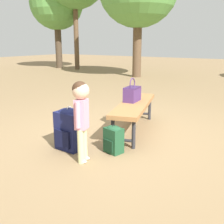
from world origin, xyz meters
name	(u,v)px	position (x,y,z in m)	size (l,w,h in m)	color
ground_plane	(116,136)	(0.00, 0.00, 0.00)	(40.00, 40.00, 0.00)	#8C704C
park_bench	(134,106)	(-0.37, 0.10, 0.39)	(1.65, 0.84, 0.45)	#9E6B3D
handbag	(132,93)	(-0.45, 0.01, 0.58)	(0.34, 0.21, 0.37)	#4C2D66
child_standing	(81,109)	(0.92, 0.12, 0.63)	(0.25, 0.19, 0.94)	#CCCC8C
backpack_large	(70,128)	(0.71, -0.26, 0.28)	(0.31, 0.35, 0.57)	#191E4C
backpack_small	(114,139)	(0.51, 0.28, 0.18)	(0.23, 0.25, 0.37)	#1E4C2D
tree_back	(56,3)	(-7.38, -8.20, 3.25)	(2.69, 2.69, 4.62)	#473828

